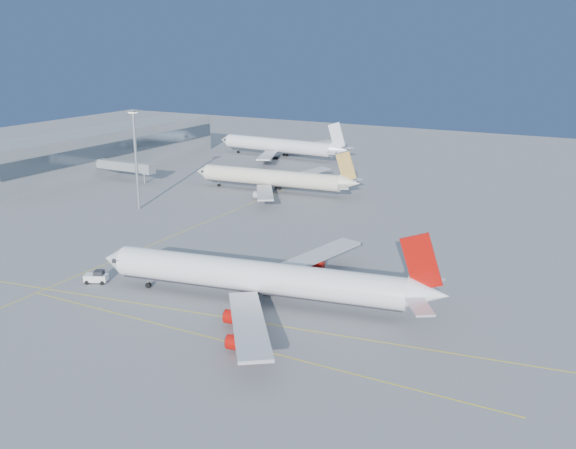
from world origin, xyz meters
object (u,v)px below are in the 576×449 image
at_px(light_mast, 135,151).
at_px(pushback_tug, 97,277).
at_px(airliner_etihad, 275,178).
at_px(airliner_virgin, 263,278).
at_px(airliner_third, 281,146).

bearing_deg(light_mast, pushback_tug, -57.47).
bearing_deg(pushback_tug, light_mast, 97.81).
xyz_separation_m(airliner_etihad, light_mast, (-24.15, -36.77, 12.17)).
height_order(airliner_virgin, airliner_etihad, airliner_virgin).
height_order(airliner_virgin, pushback_tug, airliner_virgin).
bearing_deg(airliner_etihad, pushback_tug, -90.54).
distance_m(airliner_virgin, light_mast, 79.52).
bearing_deg(pushback_tug, airliner_third, 79.14).
bearing_deg(airliner_etihad, airliner_virgin, -67.36).
distance_m(airliner_virgin, pushback_tug, 35.72).
bearing_deg(light_mast, airliner_third, 92.08).
height_order(airliner_third, pushback_tug, airliner_third).
bearing_deg(light_mast, airliner_virgin, -32.65).
bearing_deg(airliner_third, light_mast, -84.65).
bearing_deg(airliner_third, pushback_tug, -72.87).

